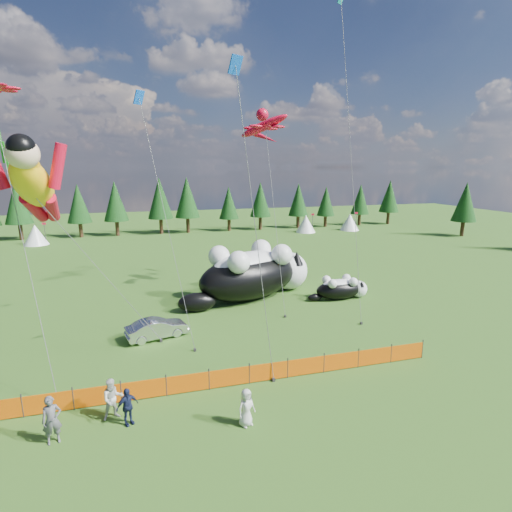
{
  "coord_description": "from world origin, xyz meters",
  "views": [
    {
      "loc": [
        -3.55,
        -20.29,
        10.45
      ],
      "look_at": [
        3.32,
        4.0,
        4.83
      ],
      "focal_mm": 28.0,
      "sensor_mm": 36.0,
      "label": 1
    }
  ],
  "objects": [
    {
      "name": "festival_tents",
      "position": [
        11.0,
        40.0,
        1.4
      ],
      "size": [
        50.0,
        3.2,
        2.8
      ],
      "primitive_type": null,
      "color": "white",
      "rests_on": "ground"
    },
    {
      "name": "cat_large",
      "position": [
        4.9,
        9.93,
        2.1
      ],
      "size": [
        11.71,
        7.48,
        4.43
      ],
      "rotation": [
        0.0,
        0.0,
        0.39
      ],
      "color": "black",
      "rests_on": "ground"
    },
    {
      "name": "spectator_c",
      "position": [
        -4.66,
        -4.71,
        0.81
      ],
      "size": [
        1.07,
        0.88,
        1.63
      ],
      "primitive_type": "imported",
      "rotation": [
        0.0,
        0.0,
        0.5
      ],
      "color": "#161D3C",
      "rests_on": "ground"
    },
    {
      "name": "diamond_kite_a",
      "position": [
        -3.32,
        5.66,
        14.0
      ],
      "size": [
        2.85,
        5.04,
        15.63
      ],
      "color": "blue",
      "rests_on": "ground"
    },
    {
      "name": "ground",
      "position": [
        0.0,
        0.0,
        0.0
      ],
      "size": [
        160.0,
        160.0,
        0.0
      ],
      "primitive_type": "plane",
      "color": "#143D0B",
      "rests_on": "ground"
    },
    {
      "name": "spectator_e",
      "position": [
        0.05,
        -6.1,
        0.81
      ],
      "size": [
        0.92,
        0.78,
        1.61
      ],
      "primitive_type": "imported",
      "rotation": [
        0.0,
        0.0,
        0.39
      ],
      "color": "beige",
      "rests_on": "ground"
    },
    {
      "name": "gecko_kite",
      "position": [
        6.21,
        11.9,
        13.7
      ],
      "size": [
        6.67,
        10.25,
        15.63
      ],
      "color": "red",
      "rests_on": "ground"
    },
    {
      "name": "spectator_a",
      "position": [
        -7.41,
        -5.11,
        0.98
      ],
      "size": [
        0.81,
        0.63,
        1.95
      ],
      "primitive_type": "imported",
      "rotation": [
        0.0,
        0.0,
        0.26
      ],
      "color": "#515156",
      "rests_on": "ground"
    },
    {
      "name": "safety_fence",
      "position": [
        0.0,
        -3.0,
        0.5
      ],
      "size": [
        22.06,
        0.06,
        1.1
      ],
      "color": "#262626",
      "rests_on": "ground"
    },
    {
      "name": "diamond_kite_c",
      "position": [
        0.84,
        -1.63,
        14.37
      ],
      "size": [
        2.08,
        1.93,
        15.74
      ],
      "color": "blue",
      "rests_on": "ground"
    },
    {
      "name": "car",
      "position": [
        -3.16,
        3.83,
        0.62
      ],
      "size": [
        4.01,
        2.26,
        1.25
      ],
      "primitive_type": "imported",
      "rotation": [
        0.0,
        0.0,
        1.83
      ],
      "color": "silver",
      "rests_on": "ground"
    },
    {
      "name": "tree_line",
      "position": [
        0.0,
        45.0,
        4.0
      ],
      "size": [
        90.0,
        4.0,
        8.0
      ],
      "primitive_type": null,
      "color": "black",
      "rests_on": "ground"
    },
    {
      "name": "diamond_kite_b",
      "position": [
        11.91,
        10.21,
        21.63
      ],
      "size": [
        2.3,
        8.89,
        24.54
      ],
      "color": "#0B8B8B",
      "rests_on": "ground"
    },
    {
      "name": "spectator_b",
      "position": [
        -5.26,
        -4.1,
        0.9
      ],
      "size": [
        0.98,
        0.72,
        1.81
      ],
      "primitive_type": "imported",
      "rotation": [
        0.0,
        0.0,
        0.25
      ],
      "color": "beige",
      "rests_on": "ground"
    },
    {
      "name": "superhero_kite",
      "position": [
        -8.22,
        -0.2,
        9.74
      ],
      "size": [
        7.65,
        5.96,
        12.91
      ],
      "color": "yellow",
      "rests_on": "ground"
    },
    {
      "name": "cat_small",
      "position": [
        11.54,
        7.63,
        0.89
      ],
      "size": [
        5.16,
        1.85,
        1.87
      ],
      "rotation": [
        0.0,
        0.0,
        -0.0
      ],
      "color": "black",
      "rests_on": "ground"
    }
  ]
}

